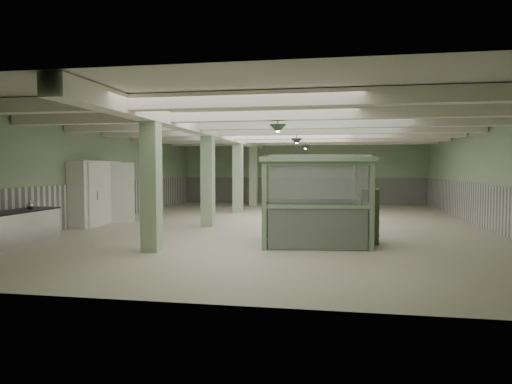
# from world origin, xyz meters

# --- Properties ---
(floor) EXTENTS (20.00, 20.00, 0.00)m
(floor) POSITION_xyz_m (0.00, 0.00, 0.00)
(floor) COLOR beige
(floor) RESTS_ON ground
(ceiling) EXTENTS (14.00, 20.00, 0.02)m
(ceiling) POSITION_xyz_m (0.00, 0.00, 3.60)
(ceiling) COLOR beige
(ceiling) RESTS_ON wall_back
(wall_back) EXTENTS (14.00, 0.02, 3.60)m
(wall_back) POSITION_xyz_m (0.00, 10.00, 1.80)
(wall_back) COLOR #A3BD97
(wall_back) RESTS_ON floor
(wall_front) EXTENTS (14.00, 0.02, 3.60)m
(wall_front) POSITION_xyz_m (0.00, -10.00, 1.80)
(wall_front) COLOR #A3BD97
(wall_front) RESTS_ON floor
(wall_left) EXTENTS (0.02, 20.00, 3.60)m
(wall_left) POSITION_xyz_m (-7.00, 0.00, 1.80)
(wall_left) COLOR #A3BD97
(wall_left) RESTS_ON floor
(wall_right) EXTENTS (0.02, 20.00, 3.60)m
(wall_right) POSITION_xyz_m (7.00, 0.00, 1.80)
(wall_right) COLOR #A3BD97
(wall_right) RESTS_ON floor
(wainscot_left) EXTENTS (0.05, 19.90, 1.50)m
(wainscot_left) POSITION_xyz_m (-6.97, 0.00, 0.75)
(wainscot_left) COLOR white
(wainscot_left) RESTS_ON floor
(wainscot_right) EXTENTS (0.05, 19.90, 1.50)m
(wainscot_right) POSITION_xyz_m (6.97, 0.00, 0.75)
(wainscot_right) COLOR white
(wainscot_right) RESTS_ON floor
(wainscot_back) EXTENTS (13.90, 0.05, 1.50)m
(wainscot_back) POSITION_xyz_m (0.00, 9.97, 0.75)
(wainscot_back) COLOR white
(wainscot_back) RESTS_ON floor
(girder) EXTENTS (0.45, 19.90, 0.40)m
(girder) POSITION_xyz_m (-2.50, 0.00, 3.38)
(girder) COLOR white
(girder) RESTS_ON ceiling
(beam_a) EXTENTS (13.90, 0.35, 0.32)m
(beam_a) POSITION_xyz_m (0.00, -7.50, 3.42)
(beam_a) COLOR white
(beam_a) RESTS_ON ceiling
(beam_b) EXTENTS (13.90, 0.35, 0.32)m
(beam_b) POSITION_xyz_m (0.00, -5.00, 3.42)
(beam_b) COLOR white
(beam_b) RESTS_ON ceiling
(beam_c) EXTENTS (13.90, 0.35, 0.32)m
(beam_c) POSITION_xyz_m (0.00, -2.50, 3.42)
(beam_c) COLOR white
(beam_c) RESTS_ON ceiling
(beam_d) EXTENTS (13.90, 0.35, 0.32)m
(beam_d) POSITION_xyz_m (0.00, 0.00, 3.42)
(beam_d) COLOR white
(beam_d) RESTS_ON ceiling
(beam_e) EXTENTS (13.90, 0.35, 0.32)m
(beam_e) POSITION_xyz_m (0.00, 2.50, 3.42)
(beam_e) COLOR white
(beam_e) RESTS_ON ceiling
(beam_f) EXTENTS (13.90, 0.35, 0.32)m
(beam_f) POSITION_xyz_m (0.00, 5.00, 3.42)
(beam_f) COLOR white
(beam_f) RESTS_ON ceiling
(beam_g) EXTENTS (13.90, 0.35, 0.32)m
(beam_g) POSITION_xyz_m (0.00, 7.50, 3.42)
(beam_g) COLOR white
(beam_g) RESTS_ON ceiling
(column_a) EXTENTS (0.42, 0.42, 3.60)m
(column_a) POSITION_xyz_m (-2.50, -6.00, 1.80)
(column_a) COLOR #ADC69F
(column_a) RESTS_ON floor
(column_b) EXTENTS (0.42, 0.42, 3.60)m
(column_b) POSITION_xyz_m (-2.50, -1.00, 1.80)
(column_b) COLOR #ADC69F
(column_b) RESTS_ON floor
(column_c) EXTENTS (0.42, 0.42, 3.60)m
(column_c) POSITION_xyz_m (-2.50, 4.00, 1.80)
(column_c) COLOR #ADC69F
(column_c) RESTS_ON floor
(column_d) EXTENTS (0.42, 0.42, 3.60)m
(column_d) POSITION_xyz_m (-2.50, 8.00, 1.80)
(column_d) COLOR #ADC69F
(column_d) RESTS_ON floor
(pendant_front) EXTENTS (0.44, 0.44, 0.22)m
(pendant_front) POSITION_xyz_m (0.50, -5.00, 3.05)
(pendant_front) COLOR #293729
(pendant_front) RESTS_ON ceiling
(pendant_mid) EXTENTS (0.44, 0.44, 0.22)m
(pendant_mid) POSITION_xyz_m (0.50, 0.50, 3.05)
(pendant_mid) COLOR #293729
(pendant_mid) RESTS_ON ceiling
(pendant_back) EXTENTS (0.44, 0.44, 0.22)m
(pendant_back) POSITION_xyz_m (0.50, 5.50, 3.05)
(pendant_back) COLOR #293729
(pendant_back) RESTS_ON ceiling
(pitcher_near) EXTENTS (0.22, 0.25, 0.27)m
(pitcher_near) POSITION_xyz_m (-6.41, -5.21, 1.04)
(pitcher_near) COLOR silver
(pitcher_near) RESTS_ON prep_counter
(walkin_cooler) EXTENTS (1.23, 2.65, 2.43)m
(walkin_cooler) POSITION_xyz_m (-6.62, -1.26, 1.21)
(walkin_cooler) COLOR white
(walkin_cooler) RESTS_ON floor
(guard_booth) EXTENTS (3.21, 2.83, 2.39)m
(guard_booth) POSITION_xyz_m (1.38, -4.09, 1.62)
(guard_booth) COLOR gray
(guard_booth) RESTS_ON floor
(filing_cabinet) EXTENTS (0.51, 0.71, 1.49)m
(filing_cabinet) POSITION_xyz_m (2.88, -3.81, 0.74)
(filing_cabinet) COLOR #535749
(filing_cabinet) RESTS_ON floor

